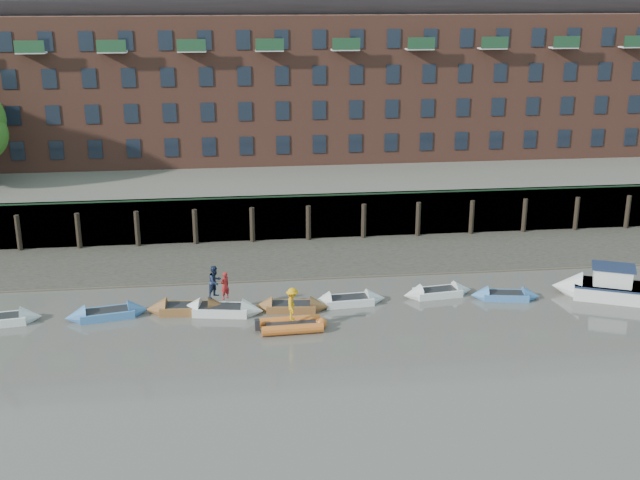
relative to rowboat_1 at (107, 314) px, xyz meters
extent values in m
plane|color=#5B564F|center=(10.53, -9.34, -0.23)|extent=(220.00, 220.00, 0.00)
cube|color=#3D382F|center=(10.53, 8.66, -0.23)|extent=(110.00, 8.00, 0.50)
cube|color=#4C4336|center=(10.53, 5.26, -0.23)|extent=(110.00, 1.60, 0.10)
cube|color=#2D2A26|center=(10.53, 13.06, 1.37)|extent=(110.00, 0.80, 3.20)
cylinder|color=black|center=(-7.47, 12.41, 1.07)|extent=(0.36, 0.36, 2.60)
cylinder|color=black|center=(-3.47, 12.41, 1.07)|extent=(0.36, 0.36, 2.60)
cylinder|color=black|center=(0.53, 12.41, 1.07)|extent=(0.36, 0.36, 2.60)
cylinder|color=black|center=(4.53, 12.41, 1.07)|extent=(0.36, 0.36, 2.60)
cylinder|color=black|center=(8.53, 12.41, 1.07)|extent=(0.36, 0.36, 2.60)
cylinder|color=black|center=(12.53, 12.41, 1.07)|extent=(0.36, 0.36, 2.60)
cylinder|color=black|center=(16.53, 12.41, 1.07)|extent=(0.36, 0.36, 2.60)
cylinder|color=black|center=(20.53, 12.41, 1.07)|extent=(0.36, 0.36, 2.60)
cylinder|color=black|center=(24.53, 12.41, 1.07)|extent=(0.36, 0.36, 2.60)
cylinder|color=black|center=(28.53, 12.41, 1.07)|extent=(0.36, 0.36, 2.60)
cylinder|color=black|center=(32.53, 12.41, 1.07)|extent=(0.36, 0.36, 2.60)
cylinder|color=black|center=(36.53, 12.41, 1.07)|extent=(0.36, 0.36, 2.60)
cube|color=#264C2D|center=(10.53, 12.76, 3.02)|extent=(110.00, 0.06, 0.10)
cube|color=#5E594D|center=(10.53, 26.66, 1.37)|extent=(110.00, 28.00, 3.20)
cube|color=brown|center=(10.53, 27.66, 8.97)|extent=(80.00, 10.00, 12.00)
cube|color=black|center=(-9.47, 22.64, 4.77)|extent=(1.10, 0.12, 1.50)
cube|color=black|center=(-6.47, 22.64, 4.77)|extent=(1.10, 0.12, 1.50)
cube|color=black|center=(-3.47, 22.64, 4.77)|extent=(1.10, 0.12, 1.50)
cube|color=black|center=(-0.47, 22.64, 4.77)|extent=(1.10, 0.12, 1.50)
cube|color=black|center=(2.53, 22.64, 4.77)|extent=(1.10, 0.12, 1.50)
cube|color=black|center=(5.53, 22.64, 4.77)|extent=(1.10, 0.12, 1.50)
cube|color=black|center=(8.53, 22.64, 4.77)|extent=(1.10, 0.12, 1.50)
cube|color=black|center=(11.53, 22.64, 4.77)|extent=(1.10, 0.12, 1.50)
cube|color=black|center=(14.53, 22.64, 4.77)|extent=(1.10, 0.12, 1.50)
cube|color=black|center=(17.53, 22.64, 4.77)|extent=(1.10, 0.12, 1.50)
cube|color=black|center=(20.53, 22.64, 4.77)|extent=(1.10, 0.12, 1.50)
cube|color=black|center=(23.53, 22.64, 4.77)|extent=(1.10, 0.12, 1.50)
cube|color=black|center=(26.53, 22.64, 4.77)|extent=(1.10, 0.12, 1.50)
cube|color=black|center=(29.53, 22.64, 4.77)|extent=(1.10, 0.12, 1.50)
cube|color=black|center=(32.53, 22.64, 4.77)|extent=(1.10, 0.12, 1.50)
cube|color=black|center=(35.53, 22.64, 4.77)|extent=(1.10, 0.12, 1.50)
cube|color=black|center=(38.53, 22.64, 4.77)|extent=(1.10, 0.12, 1.50)
cube|color=black|center=(41.53, 22.64, 4.77)|extent=(1.10, 0.12, 1.50)
cube|color=black|center=(-9.47, 22.64, 7.57)|extent=(1.10, 0.12, 1.50)
cube|color=black|center=(-6.47, 22.64, 7.57)|extent=(1.10, 0.12, 1.50)
cube|color=black|center=(-3.47, 22.64, 7.57)|extent=(1.10, 0.12, 1.50)
cube|color=black|center=(-0.47, 22.64, 7.57)|extent=(1.10, 0.12, 1.50)
cube|color=black|center=(2.53, 22.64, 7.57)|extent=(1.10, 0.12, 1.50)
cube|color=black|center=(5.53, 22.64, 7.57)|extent=(1.10, 0.12, 1.50)
cube|color=black|center=(8.53, 22.64, 7.57)|extent=(1.10, 0.12, 1.50)
cube|color=black|center=(11.53, 22.64, 7.57)|extent=(1.10, 0.12, 1.50)
cube|color=black|center=(14.53, 22.64, 7.57)|extent=(1.10, 0.12, 1.50)
cube|color=black|center=(17.53, 22.64, 7.57)|extent=(1.10, 0.12, 1.50)
cube|color=black|center=(20.53, 22.64, 7.57)|extent=(1.10, 0.12, 1.50)
cube|color=black|center=(23.53, 22.64, 7.57)|extent=(1.10, 0.12, 1.50)
cube|color=black|center=(26.53, 22.64, 7.57)|extent=(1.10, 0.12, 1.50)
cube|color=black|center=(29.53, 22.64, 7.57)|extent=(1.10, 0.12, 1.50)
cube|color=black|center=(32.53, 22.64, 7.57)|extent=(1.10, 0.12, 1.50)
cube|color=black|center=(35.53, 22.64, 7.57)|extent=(1.10, 0.12, 1.50)
cube|color=black|center=(38.53, 22.64, 7.57)|extent=(1.10, 0.12, 1.50)
cube|color=black|center=(41.53, 22.64, 7.57)|extent=(1.10, 0.12, 1.50)
cube|color=black|center=(-9.47, 22.64, 10.37)|extent=(1.10, 0.12, 1.50)
cube|color=black|center=(-6.47, 22.64, 10.37)|extent=(1.10, 0.12, 1.50)
cube|color=black|center=(-3.47, 22.64, 10.37)|extent=(1.10, 0.12, 1.50)
cube|color=black|center=(-0.47, 22.64, 10.37)|extent=(1.10, 0.12, 1.50)
cube|color=black|center=(2.53, 22.64, 10.37)|extent=(1.10, 0.12, 1.50)
cube|color=black|center=(5.53, 22.64, 10.37)|extent=(1.10, 0.12, 1.50)
cube|color=black|center=(8.53, 22.64, 10.37)|extent=(1.10, 0.12, 1.50)
cube|color=black|center=(11.53, 22.64, 10.37)|extent=(1.10, 0.12, 1.50)
cube|color=black|center=(14.53, 22.64, 10.37)|extent=(1.10, 0.12, 1.50)
cube|color=black|center=(17.53, 22.64, 10.37)|extent=(1.10, 0.12, 1.50)
cube|color=black|center=(20.53, 22.64, 10.37)|extent=(1.10, 0.12, 1.50)
cube|color=black|center=(23.53, 22.64, 10.37)|extent=(1.10, 0.12, 1.50)
cube|color=black|center=(26.53, 22.64, 10.37)|extent=(1.10, 0.12, 1.50)
cube|color=black|center=(29.53, 22.64, 10.37)|extent=(1.10, 0.12, 1.50)
cube|color=black|center=(32.53, 22.64, 10.37)|extent=(1.10, 0.12, 1.50)
cube|color=black|center=(35.53, 22.64, 10.37)|extent=(1.10, 0.12, 1.50)
cube|color=black|center=(38.53, 22.64, 10.37)|extent=(1.10, 0.12, 1.50)
cube|color=black|center=(41.53, 22.64, 10.37)|extent=(1.10, 0.12, 1.50)
cube|color=black|center=(-9.47, 22.64, 13.17)|extent=(1.10, 0.12, 1.50)
cube|color=black|center=(-6.47, 22.64, 13.17)|extent=(1.10, 0.12, 1.50)
cube|color=black|center=(-3.47, 22.64, 13.17)|extent=(1.10, 0.12, 1.50)
cube|color=black|center=(-0.47, 22.64, 13.17)|extent=(1.10, 0.12, 1.50)
cube|color=black|center=(2.53, 22.64, 13.17)|extent=(1.10, 0.12, 1.50)
cube|color=black|center=(5.53, 22.64, 13.17)|extent=(1.10, 0.12, 1.50)
cube|color=black|center=(8.53, 22.64, 13.17)|extent=(1.10, 0.12, 1.50)
cube|color=black|center=(11.53, 22.64, 13.17)|extent=(1.10, 0.12, 1.50)
cube|color=black|center=(14.53, 22.64, 13.17)|extent=(1.10, 0.12, 1.50)
cube|color=black|center=(17.53, 22.64, 13.17)|extent=(1.10, 0.12, 1.50)
cube|color=black|center=(20.53, 22.64, 13.17)|extent=(1.10, 0.12, 1.50)
cube|color=black|center=(23.53, 22.64, 13.17)|extent=(1.10, 0.12, 1.50)
cube|color=black|center=(26.53, 22.64, 13.17)|extent=(1.10, 0.12, 1.50)
cube|color=black|center=(29.53, 22.64, 13.17)|extent=(1.10, 0.12, 1.50)
cube|color=black|center=(32.53, 22.64, 13.17)|extent=(1.10, 0.12, 1.50)
cube|color=black|center=(35.53, 22.64, 13.17)|extent=(1.10, 0.12, 1.50)
cube|color=black|center=(38.53, 22.64, 13.17)|extent=(1.10, 0.12, 1.50)
cone|color=silver|center=(-4.07, 0.05, 0.00)|extent=(1.31, 1.47, 1.32)
cube|color=teal|center=(0.00, 0.00, -0.01)|extent=(3.11, 1.85, 0.46)
cone|color=teal|center=(1.67, 0.33, -0.01)|extent=(1.37, 1.51, 1.32)
cone|color=teal|center=(-1.67, -0.33, -0.01)|extent=(1.37, 1.51, 1.32)
cube|color=black|center=(0.00, 0.00, 0.20)|extent=(2.57, 1.44, 0.06)
cube|color=brown|center=(4.40, 0.21, 0.00)|extent=(3.08, 1.53, 0.47)
cone|color=brown|center=(6.15, 0.11, 0.00)|extent=(1.25, 1.42, 1.36)
cone|color=brown|center=(2.65, 0.31, 0.00)|extent=(1.25, 1.42, 1.36)
cube|color=black|center=(4.40, 0.21, 0.22)|extent=(2.56, 1.16, 0.06)
cube|color=silver|center=(6.28, -0.24, 0.01)|extent=(3.25, 1.89, 0.48)
cone|color=silver|center=(8.04, -0.54, 0.01)|extent=(1.41, 1.56, 1.38)
cone|color=silver|center=(4.53, 0.07, 0.01)|extent=(1.41, 1.56, 1.38)
cube|color=black|center=(6.28, -0.24, 0.22)|extent=(2.69, 1.46, 0.06)
cube|color=brown|center=(10.21, -0.18, -0.02)|extent=(2.87, 1.52, 0.43)
cone|color=brown|center=(11.81, -0.35, -0.02)|extent=(1.20, 1.35, 1.25)
cone|color=brown|center=(8.61, -0.02, -0.02)|extent=(1.20, 1.35, 1.25)
cube|color=black|center=(10.21, -0.18, 0.18)|extent=(2.38, 1.17, 0.06)
cube|color=silver|center=(13.57, 0.34, -0.01)|extent=(2.89, 1.48, 0.44)
cone|color=silver|center=(15.20, 0.46, -0.01)|extent=(1.18, 1.35, 1.27)
cone|color=silver|center=(11.94, 0.21, -0.01)|extent=(1.18, 1.35, 1.27)
cube|color=black|center=(13.57, 0.34, 0.19)|extent=(2.40, 1.12, 0.06)
cube|color=silver|center=(19.01, 0.97, -0.02)|extent=(2.87, 1.57, 0.43)
cone|color=silver|center=(20.59, 1.16, -0.02)|extent=(1.21, 1.36, 1.23)
cone|color=silver|center=(17.43, 0.77, -0.02)|extent=(1.21, 1.36, 1.23)
cube|color=black|center=(19.01, 0.97, 0.17)|extent=(2.38, 1.20, 0.06)
cube|color=teal|center=(22.83, 0.03, -0.03)|extent=(2.75, 1.59, 0.40)
cone|color=teal|center=(24.31, -0.23, -0.03)|extent=(1.19, 1.32, 1.17)
cone|color=teal|center=(21.34, 0.29, -0.03)|extent=(1.19, 1.32, 1.17)
cube|color=black|center=(22.83, 0.03, 0.15)|extent=(2.28, 1.23, 0.06)
cylinder|color=#C96020|center=(9.96, -2.27, 0.04)|extent=(3.28, 0.69, 0.54)
cylinder|color=#C96020|center=(10.02, -3.40, 0.04)|extent=(3.28, 0.69, 0.54)
sphere|color=#C96020|center=(11.62, -2.76, 0.04)|extent=(0.62, 0.62, 0.62)
cube|color=black|center=(9.99, -2.84, 0.04)|extent=(2.76, 1.06, 0.19)
cube|color=silver|center=(29.36, -0.79, 0.22)|extent=(5.35, 3.84, 0.91)
cone|color=silver|center=(26.71, 0.38, 0.22)|extent=(2.36, 2.53, 2.02)
cube|color=#19233F|center=(29.36, -0.79, 0.61)|extent=(5.37, 3.88, 0.12)
cube|color=silver|center=(28.99, -0.63, 1.18)|extent=(2.55, 2.24, 1.01)
cube|color=#19233F|center=(28.99, -0.63, 1.73)|extent=(2.90, 2.54, 0.10)
imported|color=maroon|center=(6.53, -0.31, 1.49)|extent=(0.69, 0.66, 1.59)
imported|color=#19233F|center=(5.99, 0.06, 1.61)|extent=(1.10, 1.12, 1.82)
imported|color=orange|center=(10.06, -2.86, 1.25)|extent=(0.81, 1.24, 1.81)
camera|label=1|loc=(6.85, -42.03, 17.53)|focal=45.00mm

